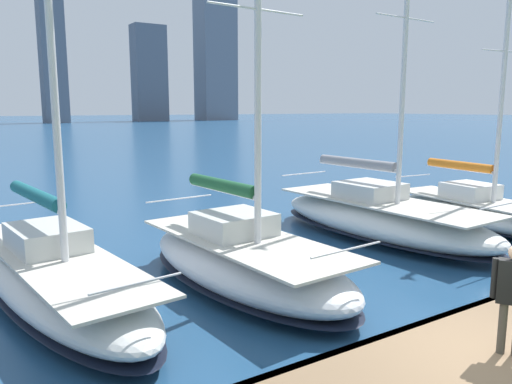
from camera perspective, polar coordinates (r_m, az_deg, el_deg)
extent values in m
cube|color=#896B4C|center=(8.89, 25.10, -16.68)|extent=(28.00, 2.80, 0.10)
cube|color=#473828|center=(9.58, 18.24, -14.31)|extent=(28.00, 0.16, 0.10)
cylinder|color=#473828|center=(9.61, 18.96, -16.24)|extent=(0.28, 0.28, 0.50)
cube|color=slate|center=(186.20, -4.66, 16.02)|extent=(12.93, 9.75, 50.64)
cube|color=slate|center=(173.73, -12.10, 13.09)|extent=(10.69, 6.56, 31.18)
cube|color=slate|center=(160.05, -22.30, 14.98)|extent=(6.58, 6.99, 42.65)
ellipsoid|color=white|center=(20.14, 24.11, -2.34)|extent=(3.25, 7.69, 0.96)
ellipsoid|color=black|center=(20.19, 24.05, -3.08)|extent=(3.27, 7.73, 0.10)
cube|color=beige|center=(20.05, 24.21, -0.91)|extent=(2.71, 6.76, 0.06)
cube|color=silver|center=(20.28, 23.27, 0.14)|extent=(1.70, 1.78, 0.55)
cylinder|color=silver|center=(19.45, 26.43, 11.64)|extent=(0.16, 0.16, 8.71)
cylinder|color=silver|center=(19.52, 26.62, 14.19)|extent=(2.34, 0.25, 0.05)
cylinder|color=silver|center=(20.53, 22.21, 2.50)|extent=(0.39, 3.15, 0.12)
cylinder|color=orange|center=(20.52, 22.23, 2.83)|extent=(0.57, 2.91, 0.32)
cylinder|color=silver|center=(22.18, 17.48, 1.79)|extent=(1.95, 0.21, 0.04)
ellipsoid|color=white|center=(17.40, 14.06, -3.12)|extent=(3.40, 8.98, 1.22)
ellipsoid|color=black|center=(17.47, 14.01, -4.20)|extent=(3.42, 9.02, 0.10)
cube|color=beige|center=(17.27, 14.14, -1.05)|extent=(2.82, 7.89, 0.06)
cube|color=silver|center=(17.57, 12.87, 0.19)|extent=(1.89, 2.03, 0.55)
cylinder|color=silver|center=(16.66, 16.63, 15.24)|extent=(0.16, 0.16, 9.65)
cylinder|color=silver|center=(16.79, 16.80, 18.51)|extent=(2.69, 0.18, 0.05)
cylinder|color=silver|center=(17.90, 11.39, 2.92)|extent=(0.29, 3.72, 0.12)
cylinder|color=gray|center=(17.89, 11.40, 3.30)|extent=(0.48, 3.43, 0.32)
cylinder|color=silver|center=(14.91, 26.13, -1.37)|extent=(1.95, 0.13, 0.04)
cylinder|color=silver|center=(19.97, 5.54, 2.12)|extent=(2.25, 0.14, 0.04)
ellipsoid|color=white|center=(12.31, -1.33, -8.20)|extent=(3.35, 7.47, 1.18)
ellipsoid|color=black|center=(12.41, -1.33, -9.63)|extent=(3.36, 7.51, 0.10)
cube|color=beige|center=(12.14, -1.35, -5.41)|extent=(2.77, 6.56, 0.06)
cube|color=silver|center=(12.41, -2.52, -3.63)|extent=(1.81, 1.72, 0.55)
cylinder|color=silver|center=(11.35, 0.22, 15.85)|extent=(0.16, 0.16, 8.70)
cylinder|color=silver|center=(11.48, 0.22, 20.17)|extent=(2.55, 0.23, 0.05)
cylinder|color=silver|center=(12.71, -3.92, 0.24)|extent=(0.33, 3.06, 0.12)
cylinder|color=#1E5633|center=(12.69, -3.93, 0.77)|extent=(0.52, 2.83, 0.32)
cylinder|color=silver|center=(9.55, 10.39, -6.49)|extent=(1.85, 0.17, 0.04)
cylinder|color=silver|center=(14.76, -8.72, -0.75)|extent=(2.13, 0.19, 0.04)
ellipsoid|color=white|center=(12.26, -21.79, -9.27)|extent=(3.44, 9.25, 1.07)
ellipsoid|color=black|center=(12.35, -21.71, -10.56)|extent=(3.45, 9.30, 0.10)
cube|color=beige|center=(12.10, -21.96, -6.74)|extent=(2.88, 8.12, 0.06)
cube|color=silver|center=(12.52, -22.79, -4.80)|extent=(1.67, 2.14, 0.55)
cylinder|color=silver|center=(11.09, -22.44, 16.20)|extent=(0.16, 0.16, 9.27)
cylinder|color=silver|center=(13.01, -23.85, -0.86)|extent=(0.55, 3.78, 0.12)
cylinder|color=#19606B|center=(12.99, -23.89, -0.34)|extent=(0.71, 3.50, 0.32)
cylinder|color=silver|center=(8.22, -13.41, -10.12)|extent=(1.57, 0.22, 0.04)
cylinder|color=silver|center=(15.83, -26.46, -1.38)|extent=(1.82, 0.25, 0.04)
cylinder|color=#4C473D|center=(8.81, 26.32, -13.73)|extent=(0.13, 0.13, 0.82)
cylinder|color=black|center=(8.54, 25.60, -8.85)|extent=(0.10, 0.10, 0.62)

